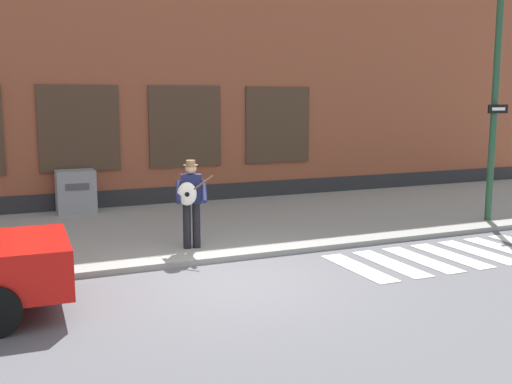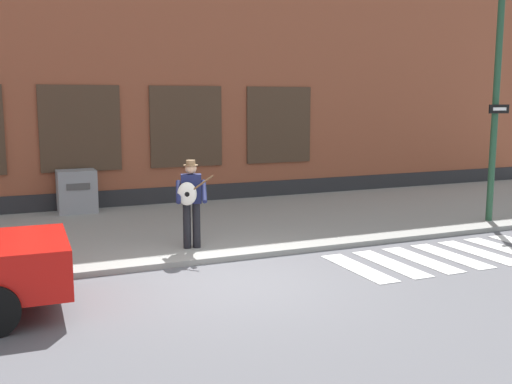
{
  "view_description": "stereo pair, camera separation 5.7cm",
  "coord_description": "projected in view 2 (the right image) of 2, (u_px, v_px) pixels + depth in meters",
  "views": [
    {
      "loc": [
        -3.4,
        -8.71,
        2.9
      ],
      "look_at": [
        1.04,
        1.43,
        1.2
      ],
      "focal_mm": 42.0,
      "sensor_mm": 36.0,
      "label": 1
    },
    {
      "loc": [
        -3.35,
        -8.74,
        2.9
      ],
      "look_at": [
        1.04,
        1.43,
        1.2
      ],
      "focal_mm": 42.0,
      "sensor_mm": 36.0,
      "label": 2
    }
  ],
  "objects": [
    {
      "name": "crosswalk",
      "position": [
        465.0,
        254.0,
        11.36
      ],
      "size": [
        5.2,
        1.9,
        0.01
      ],
      "color": "silver",
      "rests_on": "ground"
    },
    {
      "name": "sidewalk",
      "position": [
        166.0,
        229.0,
        13.41
      ],
      "size": [
        28.0,
        5.97,
        0.1
      ],
      "color": "gray",
      "rests_on": "ground"
    },
    {
      "name": "building_backdrop",
      "position": [
        118.0,
        45.0,
        17.25
      ],
      "size": [
        28.0,
        4.06,
        8.97
      ],
      "color": "brown",
      "rests_on": "ground"
    },
    {
      "name": "utility_box",
      "position": [
        77.0,
        191.0,
        14.99
      ],
      "size": [
        0.94,
        0.69,
        1.07
      ],
      "color": "gray",
      "rests_on": "sidewalk"
    },
    {
      "name": "ground_plane",
      "position": [
        232.0,
        281.0,
        9.68
      ],
      "size": [
        160.0,
        160.0,
        0.0
      ],
      "primitive_type": "plane",
      "color": "#56565B"
    },
    {
      "name": "busker",
      "position": [
        191.0,
        198.0,
        11.28
      ],
      "size": [
        0.72,
        0.65,
        1.69
      ],
      "color": "black",
      "rests_on": "sidewalk"
    }
  ]
}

